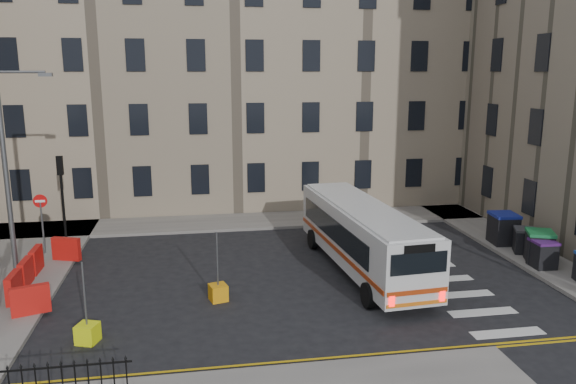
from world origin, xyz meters
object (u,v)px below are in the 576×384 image
object	(u,v)px
wheelie_bin_e	(503,228)
bollard_chevron	(218,293)
bollard_yellow	(88,333)
wheelie_bin_d	(524,240)
streetlamp	(6,171)
bus	(362,234)
wheelie_bin_c	(539,246)
wheelie_bin_b	(543,254)

from	to	relation	value
wheelie_bin_e	bollard_chevron	size ratio (longest dim) A/B	2.43
bollard_yellow	wheelie_bin_d	bearing A→B (deg)	16.77
wheelie_bin_d	wheelie_bin_e	distance (m)	1.45
streetlamp	bollard_chevron	distance (m)	9.75
bollard_yellow	bollard_chevron	world-z (taller)	same
wheelie_bin_e	bollard_yellow	bearing A→B (deg)	-153.49
bus	bollard_chevron	size ratio (longest dim) A/B	17.04
wheelie_bin_d	wheelie_bin_c	bearing A→B (deg)	-71.30
wheelie_bin_c	wheelie_bin_d	distance (m)	1.28
bollard_chevron	streetlamp	bearing A→B (deg)	154.38
streetlamp	wheelie_bin_d	xyz separation A→B (m)	(21.86, -1.01, -3.62)
wheelie_bin_e	bollard_chevron	world-z (taller)	wheelie_bin_e
bus	wheelie_bin_d	xyz separation A→B (m)	(7.81, 0.69, -0.86)
wheelie_bin_c	bollard_chevron	distance (m)	13.86
bollard_yellow	wheelie_bin_e	bearing A→B (deg)	21.07
bollard_yellow	bus	bearing A→B (deg)	24.95
streetlamp	bus	distance (m)	14.42
wheelie_bin_c	wheelie_bin_d	xyz separation A→B (m)	(0.10, 1.27, -0.12)
bus	wheelie_bin_e	world-z (taller)	bus
streetlamp	wheelie_bin_e	bearing A→B (deg)	1.11
wheelie_bin_d	bus	bearing A→B (deg)	-151.73
streetlamp	bus	size ratio (longest dim) A/B	0.80
wheelie_bin_b	wheelie_bin_d	bearing A→B (deg)	82.24
streetlamp	wheelie_bin_c	bearing A→B (deg)	-5.99
bus	wheelie_bin_b	bearing A→B (deg)	-13.57
wheelie_bin_d	bollard_yellow	world-z (taller)	wheelie_bin_d
wheelie_bin_c	wheelie_bin_e	size ratio (longest dim) A/B	1.06
wheelie_bin_c	wheelie_bin_d	size ratio (longest dim) A/B	1.21
wheelie_bin_c	wheelie_bin_b	bearing A→B (deg)	-88.70
bus	wheelie_bin_e	size ratio (longest dim) A/B	7.01
wheelie_bin_b	streetlamp	bearing A→B (deg)	174.71
bus	streetlamp	bearing A→B (deg)	168.68
bus	bollard_yellow	world-z (taller)	bus
wheelie_bin_d	bollard_chevron	distance (m)	14.15
streetlamp	wheelie_bin_d	world-z (taller)	streetlamp
bus	bollard_yellow	size ratio (longest dim) A/B	17.04
wheelie_bin_b	wheelie_bin_d	distance (m)	1.92
streetlamp	bollard_yellow	bearing A→B (deg)	-58.82
wheelie_bin_c	wheelie_bin_e	distance (m)	2.71
wheelie_bin_b	bollard_yellow	distance (m)	17.99
wheelie_bin_b	bollard_yellow	size ratio (longest dim) A/B	1.93
wheelie_bin_b	wheelie_bin_e	size ratio (longest dim) A/B	0.79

